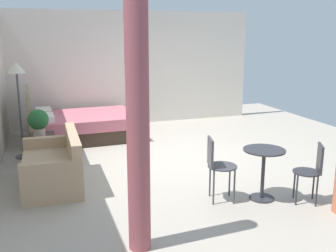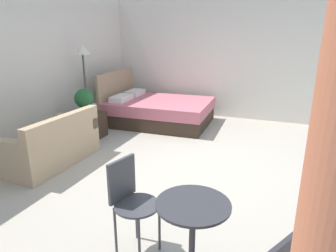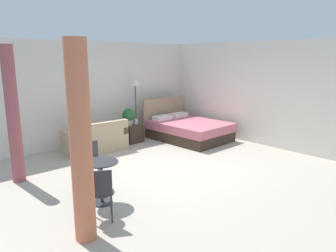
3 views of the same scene
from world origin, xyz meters
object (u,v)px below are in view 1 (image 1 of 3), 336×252
at_px(nightstand, 43,148).
at_px(vase, 41,129).
at_px(balcony_table, 263,165).
at_px(cafe_chair_near_window, 313,168).
at_px(bed, 80,125).
at_px(cafe_chair_near_couch, 217,162).
at_px(potted_plant, 38,121).
at_px(floor_lamp, 17,79).
at_px(couch, 54,168).

xyz_separation_m(nightstand, vase, (0.12, 0.01, 0.32)).
bearing_deg(balcony_table, cafe_chair_near_window, -119.16).
distance_m(bed, cafe_chair_near_couch, 4.17).
bearing_deg(vase, bed, -32.46).
bearing_deg(balcony_table, potted_plant, 48.22).
height_order(potted_plant, cafe_chair_near_couch, potted_plant).
height_order(floor_lamp, cafe_chair_near_window, floor_lamp).
distance_m(couch, nightstand, 1.26).
height_order(potted_plant, balcony_table, potted_plant).
distance_m(couch, cafe_chair_near_couch, 2.45).
bearing_deg(nightstand, cafe_chair_near_window, -131.30).
relative_size(potted_plant, cafe_chair_near_couch, 0.53).
bearing_deg(couch, cafe_chair_near_couch, -121.47).
bearing_deg(cafe_chair_near_window, couch, 61.87).
relative_size(floor_lamp, cafe_chair_near_couch, 1.98).
distance_m(bed, nightstand, 1.60).
height_order(bed, couch, bed).
relative_size(balcony_table, cafe_chair_near_window, 0.87).
height_order(potted_plant, cafe_chair_near_window, potted_plant).
bearing_deg(potted_plant, vase, -7.34).
bearing_deg(nightstand, potted_plant, 157.65).
bearing_deg(vase, potted_plant, 172.66).
relative_size(bed, cafe_chair_near_window, 2.77).
bearing_deg(cafe_chair_near_window, nightstand, 48.70).
bearing_deg(nightstand, balcony_table, -133.28).
bearing_deg(vase, cafe_chair_near_couch, -139.77).
xyz_separation_m(potted_plant, cafe_chair_near_couch, (-2.42, -2.26, -0.22)).
bearing_deg(floor_lamp, balcony_table, -133.71).
xyz_separation_m(couch, cafe_chair_near_couch, (-1.27, -2.08, 0.27)).
height_order(floor_lamp, balcony_table, floor_lamp).
relative_size(bed, nightstand, 4.58).
height_order(bed, floor_lamp, floor_lamp).
bearing_deg(vase, nightstand, -173.92).
distance_m(nightstand, vase, 0.34).
xyz_separation_m(vase, floor_lamp, (0.25, 0.33, 0.88)).
distance_m(couch, potted_plant, 1.26).
relative_size(couch, cafe_chair_near_window, 1.83).
relative_size(potted_plant, floor_lamp, 0.27).
distance_m(floor_lamp, cafe_chair_near_couch, 3.97).
xyz_separation_m(couch, balcony_table, (-1.43, -2.71, 0.22)).
xyz_separation_m(balcony_table, cafe_chair_near_couch, (0.16, 0.63, 0.05)).
bearing_deg(potted_plant, cafe_chair_near_couch, -136.94).
xyz_separation_m(bed, cafe_chair_near_couch, (-3.91, -1.42, 0.26)).
bearing_deg(nightstand, couch, -173.58).
distance_m(potted_plant, balcony_table, 3.88).
height_order(floor_lamp, cafe_chair_near_couch, floor_lamp).
bearing_deg(floor_lamp, vase, -127.01).
distance_m(balcony_table, cafe_chair_near_window, 0.64).
bearing_deg(bed, potted_plant, 150.70).
relative_size(nightstand, balcony_table, 0.69).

